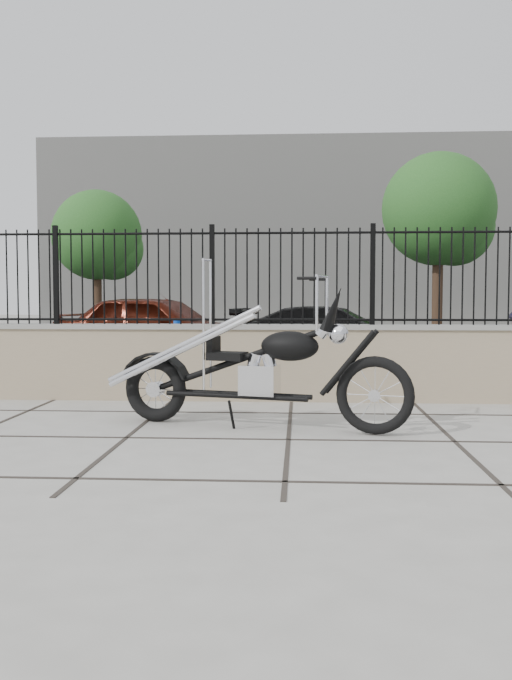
{
  "coord_description": "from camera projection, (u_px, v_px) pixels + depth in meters",
  "views": [
    {
      "loc": [
        0.1,
        -6.5,
        1.3
      ],
      "look_at": [
        -0.35,
        0.89,
        0.86
      ],
      "focal_mm": 38.0,
      "sensor_mm": 36.0,
      "label": 1
    }
  ],
  "objects": [
    {
      "name": "ground_plane",
      "position": [
        288.0,
        440.0,
        6.56
      ],
      "size": [
        90.0,
        90.0,
        0.0
      ],
      "primitive_type": "plane",
      "color": "#99968E",
      "rests_on": "ground"
    },
    {
      "name": "parking_lot",
      "position": [
        296.0,
        346.0,
        19.02
      ],
      "size": [
        30.0,
        30.0,
        0.0
      ],
      "primitive_type": "plane",
      "color": "black",
      "rests_on": "ground"
    },
    {
      "name": "retaining_wall",
      "position": [
        292.0,
        363.0,
        9.03
      ],
      "size": [
        14.0,
        0.36,
        0.96
      ],
      "primitive_type": "cube",
      "color": "gray",
      "rests_on": "ground_plane"
    },
    {
      "name": "iron_fence",
      "position": [
        292.0,
        276.0,
        8.96
      ],
      "size": [
        14.0,
        0.08,
        1.2
      ],
      "primitive_type": "cube",
      "color": "black",
      "rests_on": "retaining_wall"
    },
    {
      "name": "background_building",
      "position": [
        298.0,
        238.0,
        32.73
      ],
      "size": [
        22.0,
        6.0,
        8.0
      ],
      "primitive_type": "cube",
      "color": "beige",
      "rests_on": "ground_plane"
    },
    {
      "name": "chopper_motorcycle",
      "position": [
        254.0,
        342.0,
        7.12
      ],
      "size": [
        2.9,
        1.24,
        1.72
      ],
      "primitive_type": null,
      "rotation": [
        0.0,
        0.0,
        -0.27
      ],
      "color": "black",
      "rests_on": "ground_plane"
    },
    {
      "name": "car_red",
      "position": [
        158.0,
        329.0,
        13.71
      ],
      "size": [
        4.32,
        2.65,
        1.37
      ],
      "primitive_type": "imported",
      "rotation": [
        0.0,
        0.0,
        1.3
      ],
      "color": "#421309",
      "rests_on": "parking_lot"
    },
    {
      "name": "car_black",
      "position": [
        335.0,
        336.0,
        13.81
      ],
      "size": [
        4.08,
        2.19,
        1.12
      ],
      "primitive_type": "imported",
      "rotation": [
        0.0,
        0.0,
        1.4
      ],
      "color": "black",
      "rests_on": "parking_lot"
    },
    {
      "name": "bollard_a",
      "position": [
        177.0,
        348.0,
        11.75
      ],
      "size": [
        0.15,
        0.15,
        0.95
      ],
      "primitive_type": "cylinder",
      "rotation": [
        0.0,
        0.0,
        0.34
      ],
      "color": "#0B22B2",
      "rests_on": "ground_plane"
    },
    {
      "name": "bollard_b",
      "position": [
        442.0,
        353.0,
        11.08
      ],
      "size": [
        0.12,
        0.12,
        0.88
      ],
      "primitive_type": "cylinder",
      "rotation": [
        0.0,
        0.0,
        0.17
      ],
      "color": "#0B14AD",
      "rests_on": "ground_plane"
    },
    {
      "name": "tree_left",
      "position": [
        97.0,
        231.0,
        23.33
      ],
      "size": [
        2.91,
        2.91,
        4.91
      ],
      "rotation": [
        0.0,
        0.0,
        0.27
      ],
      "color": "#382619",
      "rests_on": "ground_plane"
    },
    {
      "name": "tree_right",
      "position": [
        439.0,
        204.0,
        22.98
      ],
      "size": [
        3.61,
        3.61,
        6.1
      ],
      "rotation": [
        0.0,
        0.0,
        -0.13
      ],
      "color": "#382619",
      "rests_on": "ground_plane"
    }
  ]
}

